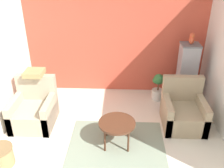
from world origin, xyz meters
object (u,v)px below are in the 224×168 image
(potted_plant, at_px, (158,87))
(wicker_basket, at_px, (1,156))
(parrot, at_px, (192,39))
(armchair_left, at_px, (34,111))
(armchair_right, at_px, (183,112))
(birdcage, at_px, (186,75))
(coffee_table, at_px, (117,124))

(potted_plant, relative_size, wicker_basket, 1.53)
(parrot, relative_size, wicker_basket, 0.61)
(armchair_left, height_order, wicker_basket, armchair_left)
(armchair_right, distance_m, birdcage, 1.03)
(coffee_table, bearing_deg, potted_plant, 60.81)
(armchair_right, bearing_deg, parrot, 77.10)
(parrot, bearing_deg, armchair_right, -102.90)
(coffee_table, relative_size, armchair_left, 0.70)
(birdcage, relative_size, wicker_basket, 3.32)
(birdcage, bearing_deg, potted_plant, 174.82)
(armchair_left, xyz_separation_m, potted_plant, (2.61, 1.08, 0.04))
(coffee_table, relative_size, potted_plant, 1.02)
(coffee_table, bearing_deg, parrot, 46.55)
(armchair_left, height_order, birdcage, birdcage)
(armchair_right, bearing_deg, coffee_table, -153.03)
(birdcage, distance_m, wicker_basket, 4.06)
(coffee_table, xyz_separation_m, potted_plant, (0.93, 1.66, -0.11))
(coffee_table, relative_size, parrot, 2.57)
(coffee_table, bearing_deg, birdcage, 46.52)
(parrot, distance_m, potted_plant, 1.33)
(coffee_table, height_order, potted_plant, potted_plant)
(coffee_table, distance_m, wicker_basket, 1.98)
(coffee_table, height_order, birdcage, birdcage)
(armchair_left, xyz_separation_m, parrot, (3.20, 1.03, 1.22))
(potted_plant, bearing_deg, parrot, -4.98)
(coffee_table, xyz_separation_m, armchair_right, (1.30, 0.66, -0.15))
(armchair_right, xyz_separation_m, birdcage, (0.22, 0.94, 0.37))
(coffee_table, bearing_deg, armchair_right, 26.97)
(coffee_table, relative_size, wicker_basket, 1.56)
(coffee_table, bearing_deg, armchair_left, 161.01)
(potted_plant, height_order, wicker_basket, potted_plant)
(birdcage, distance_m, parrot, 0.85)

